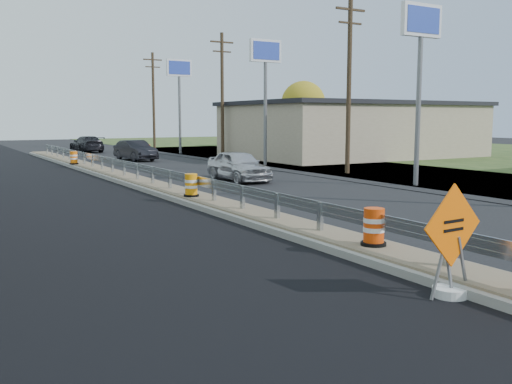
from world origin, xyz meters
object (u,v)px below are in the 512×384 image
barrel_median_mid (191,186)px  car_dark_far (87,144)px  caution_sign (451,269)px  car_silver (239,166)px  barrel_shoulder_far (148,149)px  car_dark_mid (135,150)px  barrel_median_near (374,228)px  barrel_median_far (74,158)px

barrel_median_mid → car_dark_far: car_dark_far is taller
caution_sign → car_silver: bearing=69.3°
barrel_shoulder_far → car_dark_far: bearing=126.5°
caution_sign → car_dark_mid: bearing=77.2°
barrel_median_mid → barrel_median_near: bearing=-88.5°
barrel_median_mid → car_silver: car_silver is taller
caution_sign → barrel_median_far: 29.15m
barrel_median_mid → car_dark_mid: (4.96, 21.10, 0.10)m
barrel_shoulder_far → barrel_median_mid: bearing=-106.6°
barrel_shoulder_far → car_dark_far: size_ratio=0.16×
caution_sign → barrel_median_near: caution_sign is taller
car_silver → barrel_median_mid: bearing=-130.5°
car_silver → caution_sign: bearing=-106.2°
barrel_shoulder_far → car_dark_mid: size_ratio=0.18×
barrel_median_near → barrel_median_mid: barrel_median_near is taller
barrel_median_mid → barrel_shoulder_far: barrel_median_mid is taller
barrel_median_near → barrel_shoulder_far: barrel_median_near is taller
barrel_shoulder_far → caution_sign: bearing=-102.6°
caution_sign → car_dark_mid: 33.76m
car_silver → car_dark_far: bearing=92.2°
barrel_median_mid → car_dark_mid: size_ratio=0.18×
barrel_median_mid → car_dark_far: 33.48m
barrel_median_mid → car_dark_mid: car_dark_mid is taller
caution_sign → car_dark_far: caution_sign is taller
car_silver → car_dark_far: 27.66m
barrel_median_mid → barrel_median_far: 16.96m
barrel_median_far → car_dark_mid: bearing=38.3°
caution_sign → barrel_median_far: caution_sign is taller
car_dark_far → barrel_median_near: bearing=81.5°
barrel_shoulder_far → car_dark_mid: (-3.37, -6.88, 0.34)m
barrel_median_near → car_dark_far: bearing=84.3°
barrel_median_near → barrel_median_mid: bearing=91.5°
barrel_shoulder_far → barrel_median_near: bearing=-102.2°
car_silver → car_dark_far: car_silver is taller
barrel_median_mid → car_dark_mid: 21.67m
barrel_median_near → barrel_median_far: barrel_median_near is taller
barrel_median_far → caution_sign: bearing=-90.7°
barrel_median_far → car_dark_far: bearing=73.6°
caution_sign → car_dark_far: size_ratio=0.39×
car_silver → car_dark_far: size_ratio=0.88×
car_dark_far → car_silver: bearing=88.1°
caution_sign → barrel_shoulder_far: caution_sign is taller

